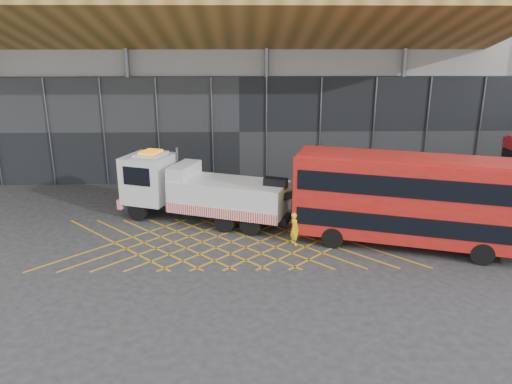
{
  "coord_description": "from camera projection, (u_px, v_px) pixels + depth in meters",
  "views": [
    {
      "loc": [
        2.35,
        -25.42,
        10.92
      ],
      "look_at": [
        3.0,
        1.5,
        2.4
      ],
      "focal_mm": 35.0,
      "sensor_mm": 36.0,
      "label": 1
    }
  ],
  "objects": [
    {
      "name": "recovery_truck",
      "position": [
        198.0,
        190.0,
        30.09
      ],
      "size": [
        11.88,
        6.26,
        4.21
      ],
      "rotation": [
        0.0,
        0.0,
        -0.35
      ],
      "color": "black",
      "rests_on": "ground_plane"
    },
    {
      "name": "worker",
      "position": [
        295.0,
        228.0,
        26.94
      ],
      "size": [
        0.67,
        0.78,
        1.82
      ],
      "primitive_type": "imported",
      "rotation": [
        0.0,
        0.0,
        1.99
      ],
      "color": "yellow",
      "rests_on": "ground_plane"
    },
    {
      "name": "bus_towed",
      "position": [
        412.0,
        198.0,
        26.06
      ],
      "size": [
        12.43,
        6.36,
        4.96
      ],
      "rotation": [
        0.0,
        0.0,
        -0.31
      ],
      "color": "#AD140F",
      "rests_on": "ground_plane"
    },
    {
      "name": "construction_building",
      "position": [
        239.0,
        58.0,
        42.33
      ],
      "size": [
        55.0,
        23.97,
        18.0
      ],
      "color": "gray",
      "rests_on": "ground_plane"
    },
    {
      "name": "road_markings",
      "position": [
        231.0,
        242.0,
        27.5
      ],
      "size": [
        19.96,
        7.16,
        0.01
      ],
      "color": "#C88F12",
      "rests_on": "ground_plane"
    },
    {
      "name": "ground_plane",
      "position": [
        202.0,
        242.0,
        27.46
      ],
      "size": [
        120.0,
        120.0,
        0.0
      ],
      "primitive_type": "plane",
      "color": "#262629"
    }
  ]
}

